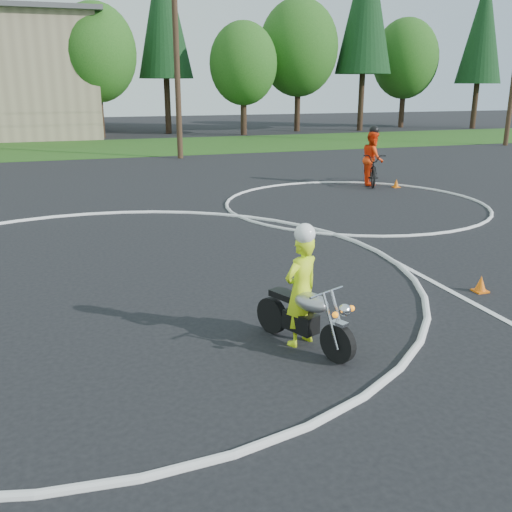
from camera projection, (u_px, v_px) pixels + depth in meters
name	position (u px, v px, depth m)	size (l,w,h in m)	color
ground	(114.00, 347.00, 8.14)	(120.00, 120.00, 0.00)	black
grass_strip	(74.00, 149.00, 32.70)	(120.00, 10.00, 0.02)	#1E4714
course_markings	(197.00, 252.00, 12.75)	(19.05, 19.05, 0.12)	silver
primary_motorcycle	(305.00, 316.00, 8.02)	(0.90, 1.73, 0.97)	black
rider_primary_grp	(301.00, 287.00, 8.02)	(0.70, 0.60, 1.80)	#DAFF1A
rider_second_grp	(372.00, 164.00, 20.95)	(1.60, 2.37, 2.16)	black
traffic_cones	(331.00, 260.00, 11.71)	(18.93, 12.74, 0.30)	orange
treeline	(273.00, 41.00, 42.10)	(38.20, 8.10, 14.52)	#382619
utility_poles	(176.00, 49.00, 27.22)	(41.60, 1.12, 10.00)	#473321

